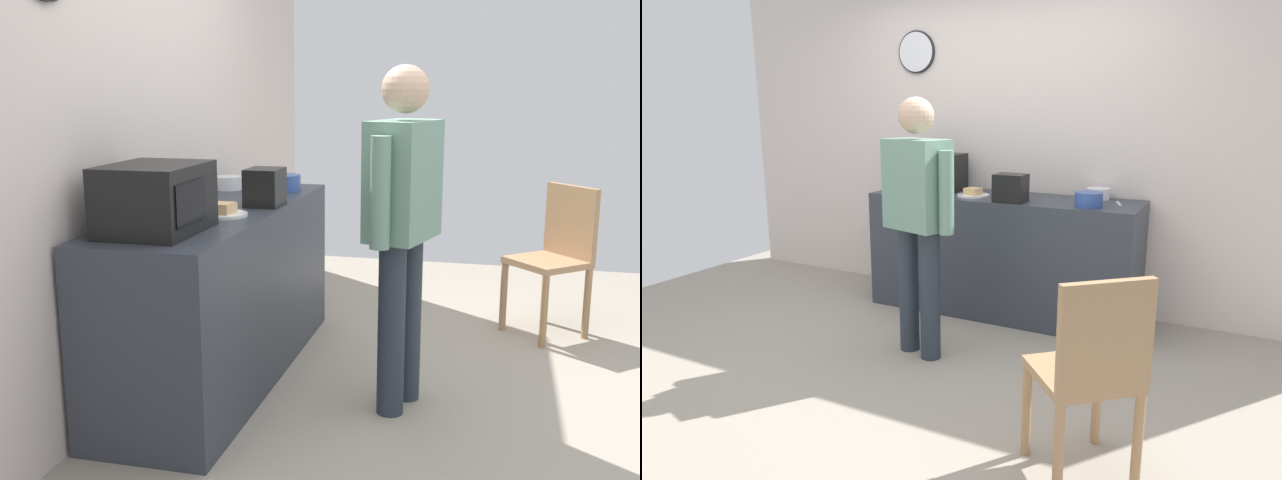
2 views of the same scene
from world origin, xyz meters
TOP-DOWN VIEW (x-y plane):
  - ground_plane at (0.00, 0.00)m, footprint 6.00×6.00m
  - back_wall at (-0.00, 1.60)m, footprint 5.40×0.13m
  - kitchen_counter at (0.12, 1.22)m, footprint 2.06×0.62m
  - microwave at (-0.54, 1.26)m, footprint 0.50×0.39m
  - sandwich_plate at (-0.09, 1.13)m, footprint 0.25×0.25m
  - salad_bowl at (0.79, 1.43)m, footprint 0.17×0.17m
  - cereal_bowl at (0.82, 1.08)m, footprint 0.19×0.19m
  - toaster at (0.26, 1.02)m, footprint 0.22×0.18m
  - fork_utensil at (0.27, 1.29)m, footprint 0.11×0.15m
  - spoon_utensil at (0.98, 1.27)m, footprint 0.07×0.17m
  - person_standing at (-0.04, 0.25)m, footprint 0.57×0.34m
  - wooden_chair at (1.27, -0.56)m, footprint 0.56×0.56m

SIDE VIEW (x-z plane):
  - ground_plane at x=0.00m, z-range 0.00..0.00m
  - kitchen_counter at x=0.12m, z-range 0.00..0.92m
  - wooden_chair at x=1.27m, z-range 0.05..0.99m
  - fork_utensil at x=0.27m, z-range 0.92..0.93m
  - spoon_utensil at x=0.98m, z-range 0.92..0.93m
  - sandwich_plate at x=-0.09m, z-range 0.91..0.97m
  - salad_bowl at x=0.79m, z-range 0.92..1.00m
  - person_standing at x=-0.04m, z-range 0.14..1.79m
  - cereal_bowl at x=0.82m, z-range 0.92..1.02m
  - toaster at x=0.26m, z-range 0.92..1.12m
  - microwave at x=-0.54m, z-range 0.92..1.22m
  - back_wall at x=0.00m, z-range 0.00..2.60m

